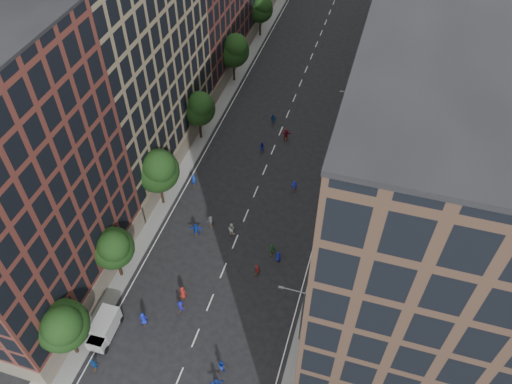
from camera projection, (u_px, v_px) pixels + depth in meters
ground at (272, 152)px, 73.56m from camera, size 240.00×240.00×0.00m
sidewalk_left at (213, 108)px, 80.84m from camera, size 4.00×105.00×0.15m
sidewalk_right at (361, 135)px, 76.11m from camera, size 4.00×105.00×0.15m
bldg_left_a at (2, 191)px, 47.27m from camera, size 14.00×22.00×30.00m
bldg_left_b at (117, 46)px, 61.71m from camera, size 14.00×26.00×34.00m
bldg_right_a at (423, 228)px, 40.25m from camera, size 14.00×30.00×36.00m
bldg_right_b at (435, 59)px, 60.53m from camera, size 14.00×28.00×33.00m
tree_left_0 at (62, 325)px, 47.50m from camera, size 5.20×5.20×8.83m
tree_left_1 at (113, 248)px, 54.42m from camera, size 4.80×4.80×8.21m
tree_left_2 at (158, 170)px, 61.76m from camera, size 5.60×5.60×9.45m
tree_left_3 at (199, 107)px, 71.43m from camera, size 5.00×5.00×8.58m
tree_left_4 at (234, 50)px, 81.81m from camera, size 5.40×5.40×9.08m
tree_left_5 at (261, 8)px, 92.72m from camera, size 4.80×4.80×8.33m
tree_right_a at (363, 103)px, 72.44m from camera, size 5.00×5.00×8.39m
tree_right_b at (380, 35)px, 85.44m from camera, size 5.20×5.20×8.83m
streetlamp_near at (300, 314)px, 49.25m from camera, size 2.64×0.22×9.06m
streetlamp_far at (352, 116)px, 71.09m from camera, size 2.64×0.22×9.06m
cargo_van at (104, 328)px, 52.48m from camera, size 2.24×4.56×2.39m
skater_0 at (143, 319)px, 53.60m from camera, size 1.05×0.88×1.83m
skater_2 at (222, 366)px, 50.04m from camera, size 0.98×0.85×1.73m
skater_3 at (181, 306)px, 54.76m from camera, size 1.18×0.95×1.60m
skater_4 at (94, 364)px, 50.10m from camera, size 1.08×0.51×1.79m
skater_5 at (217, 383)px, 48.89m from camera, size 1.49×0.99×1.54m
skater_6 at (183, 293)px, 55.88m from camera, size 0.88×0.58×1.78m
skater_7 at (257, 269)px, 58.21m from camera, size 0.64×0.50×1.56m
skater_8 at (231, 229)px, 62.19m from camera, size 0.92×0.72×1.87m
skater_9 at (211, 221)px, 63.25m from camera, size 1.17×0.93×1.58m
skater_10 at (272, 249)px, 60.13m from camera, size 1.01×0.54×1.64m
skater_11 at (196, 230)px, 62.14m from camera, size 1.79×0.96×1.85m
skater_12 at (278, 257)px, 59.47m from camera, size 0.74×0.49×1.51m
skater_13 at (194, 180)px, 68.09m from camera, size 0.76×0.55×1.93m
skater_14 at (262, 147)px, 72.97m from camera, size 0.83×0.65×1.69m
skater_15 at (294, 186)px, 67.65m from camera, size 1.02×0.65×1.50m
skater_16 at (273, 120)px, 77.31m from camera, size 1.16×0.65×1.86m
skater_17 at (286, 134)px, 74.84m from camera, size 1.84×1.02×1.89m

